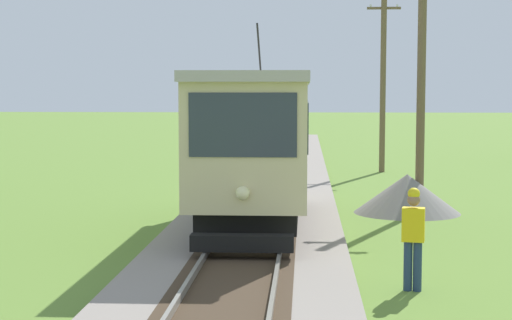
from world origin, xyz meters
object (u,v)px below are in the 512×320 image
at_px(red_tram, 255,142).
at_px(utility_pole_far, 383,77).
at_px(utility_pole_mid, 421,81).
at_px(track_worker, 413,234).
at_px(gravel_pile, 407,194).

height_order(red_tram, utility_pole_far, utility_pole_far).
bearing_deg(utility_pole_mid, utility_pole_far, 90.00).
bearing_deg(red_tram, utility_pole_mid, 38.77).
bearing_deg(track_worker, red_tram, -141.40).
height_order(utility_pole_far, track_worker, utility_pole_far).
height_order(red_tram, track_worker, red_tram).
xyz_separation_m(utility_pole_mid, utility_pole_far, (-0.00, 11.49, 0.30)).
bearing_deg(red_tram, gravel_pile, 39.40).
xyz_separation_m(utility_pole_mid, gravel_pile, (-0.37, -0.23, -3.14)).
xyz_separation_m(gravel_pile, track_worker, (-1.01, -9.15, 0.44)).
bearing_deg(utility_pole_far, red_tram, -106.43).
bearing_deg(utility_pole_mid, gravel_pile, -148.76).
relative_size(red_tram, gravel_pile, 2.87).
bearing_deg(red_tram, utility_pole_far, 73.57).
height_order(red_tram, utility_pole_mid, utility_pole_mid).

